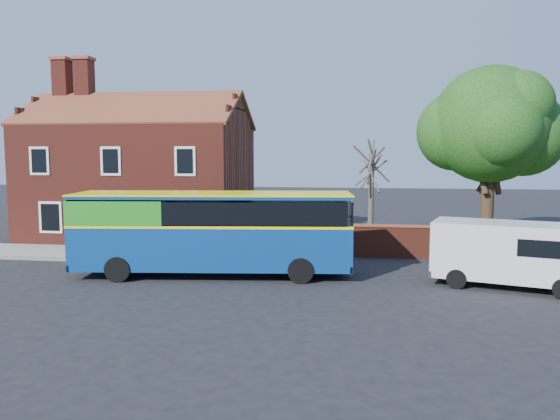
# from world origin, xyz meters

# --- Properties ---
(ground) EXTENTS (120.00, 120.00, 0.00)m
(ground) POSITION_xyz_m (0.00, 0.00, 0.00)
(ground) COLOR black
(ground) RESTS_ON ground
(pavement) EXTENTS (18.00, 3.50, 0.12)m
(pavement) POSITION_xyz_m (-7.00, 5.75, 0.06)
(pavement) COLOR gray
(pavement) RESTS_ON ground
(kerb) EXTENTS (18.00, 0.15, 0.14)m
(kerb) POSITION_xyz_m (-7.00, 4.00, 0.07)
(kerb) COLOR slate
(kerb) RESTS_ON ground
(grass_strip) EXTENTS (26.00, 12.00, 0.04)m
(grass_strip) POSITION_xyz_m (13.00, 13.00, 0.02)
(grass_strip) COLOR #426B28
(grass_strip) RESTS_ON ground
(shop_building) EXTENTS (12.30, 8.13, 10.50)m
(shop_building) POSITION_xyz_m (-7.02, 11.50, 3.41)
(shop_building) COLOR maroon
(shop_building) RESTS_ON ground
(boundary_wall) EXTENTS (22.00, 0.38, 1.60)m
(boundary_wall) POSITION_xyz_m (13.00, 7.00, 0.81)
(boundary_wall) COLOR maroon
(boundary_wall) RESTS_ON ground
(bus) EXTENTS (11.44, 4.08, 3.41)m
(bus) POSITION_xyz_m (-0.47, 2.09, 1.93)
(bus) COLOR navy
(bus) RESTS_ON ground
(van_near) EXTENTS (5.94, 3.71, 2.43)m
(van_near) POSITION_xyz_m (11.42, 1.74, 1.36)
(van_near) COLOR silver
(van_near) RESTS_ON ground
(large_tree) EXTENTS (7.94, 6.28, 9.69)m
(large_tree) POSITION_xyz_m (12.81, 11.85, 6.34)
(large_tree) COLOR black
(large_tree) RESTS_ON ground
(bare_tree) EXTENTS (2.04, 2.43, 5.44)m
(bare_tree) POSITION_xyz_m (6.40, 9.46, 2.79)
(bare_tree) COLOR #4C4238
(bare_tree) RESTS_ON ground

